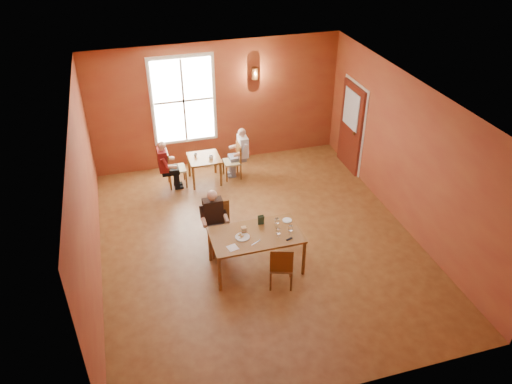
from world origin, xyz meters
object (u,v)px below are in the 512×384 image
object	(u,v)px
diner_main	(221,226)
chair_empty	(281,264)
chair_diner_white	(232,161)
diner_white	(233,155)
main_table	(256,251)
diner_maroon	(175,163)
second_table	(205,169)
chair_diner_maroon	(176,168)
chair_diner_main	(221,229)

from	to	relation	value
diner_main	chair_empty	bearing A→B (deg)	124.33
chair_diner_white	diner_white	size ratio (longest dim) A/B	0.74
main_table	diner_maroon	size ratio (longest dim) A/B	1.39
main_table	diner_main	distance (m)	0.83
chair_empty	diner_white	distance (m)	3.82
diner_main	diner_white	world-z (taller)	diner_main
diner_maroon	second_table	bearing A→B (deg)	90.00
second_table	main_table	bearing A→B (deg)	-84.90
second_table	diner_white	size ratio (longest dim) A/B	0.62
chair_diner_white	second_table	bearing A→B (deg)	90.00
diner_main	chair_diner_white	bearing A→B (deg)	-107.94
diner_main	main_table	bearing A→B (deg)	128.88
chair_diner_maroon	diner_maroon	size ratio (longest dim) A/B	0.78
second_table	diner_white	world-z (taller)	diner_white
chair_diner_main	chair_empty	distance (m)	1.43
diner_white	diner_maroon	world-z (taller)	diner_maroon
diner_white	chair_diner_maroon	bearing A→B (deg)	90.00
diner_main	second_table	distance (m)	2.67
chair_diner_maroon	diner_maroon	bearing A→B (deg)	-90.00
main_table	second_table	size ratio (longest dim) A/B	2.27
diner_main	chair_diner_white	xyz separation A→B (m)	(0.86, 2.65, -0.17)
chair_diner_main	chair_empty	world-z (taller)	chair_diner_main
diner_maroon	main_table	bearing A→B (deg)	16.56
chair_diner_white	chair_diner_maroon	xyz separation A→B (m)	(-1.30, 0.00, 0.02)
chair_empty	diner_maroon	size ratio (longest dim) A/B	0.76
diner_main	second_table	size ratio (longest dim) A/B	1.68
chair_diner_main	chair_diner_white	xyz separation A→B (m)	(0.86, 2.62, -0.07)
main_table	diner_maroon	distance (m)	3.42
main_table	second_table	world-z (taller)	main_table
chair_diner_white	diner_white	xyz separation A→B (m)	(0.03, 0.00, 0.15)
main_table	diner_white	distance (m)	3.30
second_table	chair_diner_white	world-z (taller)	chair_diner_white
chair_empty	second_table	xyz separation A→B (m)	(-0.59, 3.81, -0.13)
main_table	chair_empty	world-z (taller)	chair_empty
diner_main	chair_diner_white	size ratio (longest dim) A/B	1.39
main_table	diner_maroon	world-z (taller)	diner_maroon
diner_white	diner_maroon	distance (m)	1.36
chair_diner_main	diner_maroon	world-z (taller)	diner_maroon
chair_diner_maroon	chair_diner_main	bearing A→B (deg)	9.58
main_table	chair_diner_maroon	xyz separation A→B (m)	(-0.94, 3.27, 0.08)
chair_empty	chair_diner_maroon	distance (m)	4.01
second_table	chair_diner_maroon	xyz separation A→B (m)	(-0.65, 0.00, 0.14)
chair_diner_white	diner_white	bearing A→B (deg)	-90.00
diner_main	chair_empty	xyz separation A→B (m)	(0.79, -1.16, -0.16)
second_table	chair_diner_white	size ratio (longest dim) A/B	0.83
main_table	chair_diner_main	bearing A→B (deg)	127.57
chair_diner_main	second_table	bearing A→B (deg)	-94.54
chair_diner_white	chair_empty	bearing A→B (deg)	179.04
diner_main	chair_empty	size ratio (longest dim) A/B	1.35
chair_diner_white	chair_diner_maroon	size ratio (longest dim) A/B	0.95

